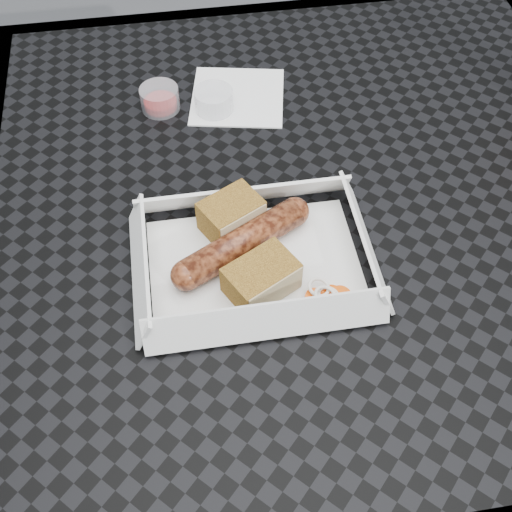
% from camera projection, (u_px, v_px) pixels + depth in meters
% --- Properties ---
extents(ground, '(60.00, 60.00, 0.00)m').
position_uv_depth(ground, '(291.00, 436.00, 1.34)').
color(ground, '#515154').
rests_on(ground, ground).
extents(patio_table, '(0.80, 0.80, 0.74)m').
position_uv_depth(patio_table, '(313.00, 231.00, 0.81)').
color(patio_table, black).
rests_on(patio_table, ground).
extents(food_tray, '(0.22, 0.15, 0.00)m').
position_uv_depth(food_tray, '(255.00, 265.00, 0.68)').
color(food_tray, white).
rests_on(food_tray, patio_table).
extents(bratwurst, '(0.16, 0.10, 0.03)m').
position_uv_depth(bratwurst, '(242.00, 242.00, 0.67)').
color(bratwurst, brown).
rests_on(bratwurst, food_tray).
extents(bread_near, '(0.08, 0.07, 0.04)m').
position_uv_depth(bread_near, '(231.00, 215.00, 0.69)').
color(bread_near, olive).
rests_on(bread_near, food_tray).
extents(bread_far, '(0.08, 0.07, 0.04)m').
position_uv_depth(bread_far, '(261.00, 278.00, 0.64)').
color(bread_far, olive).
rests_on(bread_far, food_tray).
extents(veg_garnish, '(0.03, 0.03, 0.00)m').
position_uv_depth(veg_garnish, '(327.00, 297.00, 0.65)').
color(veg_garnish, '#E6510A').
rests_on(veg_garnish, food_tray).
extents(napkin, '(0.14, 0.14, 0.00)m').
position_uv_depth(napkin, '(238.00, 97.00, 0.85)').
color(napkin, white).
rests_on(napkin, patio_table).
extents(condiment_cup_sauce, '(0.05, 0.05, 0.03)m').
position_uv_depth(condiment_cup_sauce, '(160.00, 99.00, 0.83)').
color(condiment_cup_sauce, maroon).
rests_on(condiment_cup_sauce, patio_table).
extents(condiment_cup_empty, '(0.05, 0.05, 0.03)m').
position_uv_depth(condiment_cup_empty, '(214.00, 101.00, 0.82)').
color(condiment_cup_empty, silver).
rests_on(condiment_cup_empty, patio_table).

